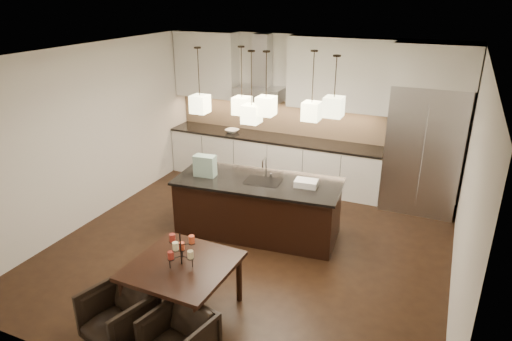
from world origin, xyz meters
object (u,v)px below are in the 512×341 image
at_px(refrigerator, 424,149).
at_px(dining_table, 184,289).
at_px(island_body, 258,208).
at_px(armchair_left, 119,316).
at_px(armchair_right, 179,339).

bearing_deg(refrigerator, dining_table, -118.75).
height_order(island_body, armchair_left, island_body).
xyz_separation_m(dining_table, armchair_left, (-0.40, -0.66, -0.03)).
relative_size(island_body, armchair_right, 3.82).
xyz_separation_m(armchair_left, armchair_right, (0.77, -0.02, -0.02)).
height_order(refrigerator, island_body, refrigerator).
xyz_separation_m(island_body, armchair_right, (0.34, -2.77, -0.14)).
relative_size(armchair_left, armchair_right, 1.06).
distance_m(island_body, armchair_left, 2.79).
relative_size(island_body, armchair_left, 3.59).
bearing_deg(armchair_left, armchair_right, 14.27).
distance_m(dining_table, armchair_right, 0.77).
bearing_deg(dining_table, island_body, 90.62).
height_order(dining_table, armchair_left, dining_table).
relative_size(refrigerator, island_body, 0.89).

